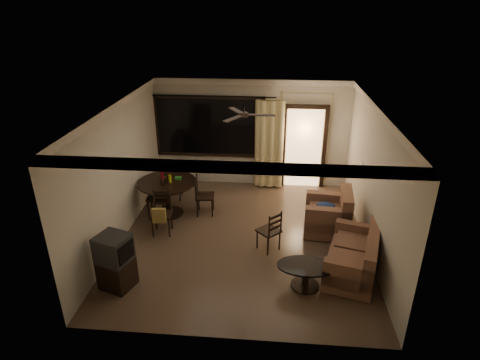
# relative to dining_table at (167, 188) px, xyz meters

# --- Properties ---
(ground) EXTENTS (5.50, 5.50, 0.00)m
(ground) POSITION_rel_dining_table_xyz_m (1.80, -0.90, -0.65)
(ground) COLOR #7F6651
(ground) RESTS_ON ground
(room_shell) EXTENTS (5.50, 6.70, 5.50)m
(room_shell) POSITION_rel_dining_table_xyz_m (2.40, 0.88, 1.18)
(room_shell) COLOR beige
(room_shell) RESTS_ON ground
(dining_table) EXTENTS (1.32, 1.32, 1.04)m
(dining_table) POSITION_rel_dining_table_xyz_m (0.00, 0.00, 0.00)
(dining_table) COLOR black
(dining_table) RESTS_ON ground
(dining_chair_west) EXTENTS (0.46, 0.46, 0.95)m
(dining_chair_west) POSITION_rel_dining_table_xyz_m (-0.23, -0.07, -0.37)
(dining_chair_west) COLOR black
(dining_chair_west) RESTS_ON ground
(dining_chair_east) EXTENTS (0.46, 0.46, 0.95)m
(dining_chair_east) POSITION_rel_dining_table_xyz_m (0.83, 0.07, -0.37)
(dining_chair_east) COLOR black
(dining_chair_east) RESTS_ON ground
(dining_chair_south) EXTENTS (0.46, 0.51, 0.95)m
(dining_chair_south) POSITION_rel_dining_table_xyz_m (0.07, -0.86, -0.34)
(dining_chair_south) COLOR black
(dining_chair_south) RESTS_ON ground
(dining_chair_north) EXTENTS (0.46, 0.46, 0.95)m
(dining_chair_north) POSITION_rel_dining_table_xyz_m (-0.07, 0.78, -0.37)
(dining_chair_north) COLOR black
(dining_chair_north) RESTS_ON ground
(tv_cabinet) EXTENTS (0.65, 0.62, 1.01)m
(tv_cabinet) POSITION_rel_dining_table_xyz_m (-0.24, -2.62, -0.14)
(tv_cabinet) COLOR black
(tv_cabinet) RESTS_ON ground
(sofa) EXTENTS (1.21, 1.71, 0.82)m
(sofa) POSITION_rel_dining_table_xyz_m (3.91, -1.90, -0.32)
(sofa) COLOR #4A2922
(sofa) RESTS_ON ground
(armchair) EXTENTS (1.02, 1.02, 0.94)m
(armchair) POSITION_rel_dining_table_xyz_m (3.62, -0.48, -0.26)
(armchair) COLOR #4A2922
(armchair) RESTS_ON ground
(coffee_table) EXTENTS (1.01, 0.60, 0.44)m
(coffee_table) POSITION_rel_dining_table_xyz_m (3.00, -2.35, -0.35)
(coffee_table) COLOR black
(coffee_table) RESTS_ON ground
(side_chair) EXTENTS (0.55, 0.55, 0.88)m
(side_chair) POSITION_rel_dining_table_xyz_m (2.34, -1.26, -0.39)
(side_chair) COLOR black
(side_chair) RESTS_ON ground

